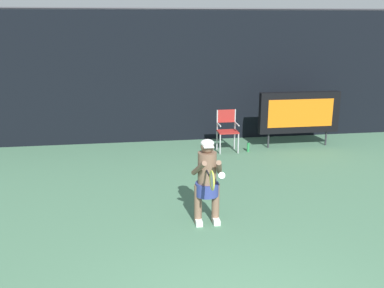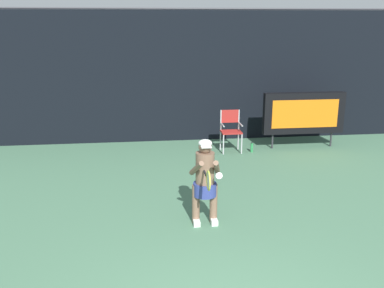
% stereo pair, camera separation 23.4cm
% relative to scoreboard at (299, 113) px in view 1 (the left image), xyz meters
% --- Properties ---
extents(backdrop_screen, '(18.00, 0.12, 3.66)m').
position_rel_scoreboard_xyz_m(backdrop_screen, '(-3.47, 1.18, 0.86)').
color(backdrop_screen, black).
rests_on(backdrop_screen, ground).
extents(scoreboard, '(2.20, 0.21, 1.50)m').
position_rel_scoreboard_xyz_m(scoreboard, '(0.00, 0.00, 0.00)').
color(scoreboard, black).
rests_on(scoreboard, ground).
extents(umpire_chair, '(0.52, 0.44, 1.08)m').
position_rel_scoreboard_xyz_m(umpire_chair, '(-2.00, -0.10, -0.33)').
color(umpire_chair, '#B7B7BC').
rests_on(umpire_chair, ground).
extents(water_bottle, '(0.07, 0.07, 0.27)m').
position_rel_scoreboard_xyz_m(water_bottle, '(-1.46, -0.27, -0.82)').
color(water_bottle, '#2D8B4A').
rests_on(water_bottle, ground).
extents(tennis_player, '(0.53, 0.60, 1.46)m').
position_rel_scoreboard_xyz_m(tennis_player, '(-3.30, -4.19, -0.15)').
color(tennis_player, white).
rests_on(tennis_player, ground).
extents(tennis_racket, '(0.03, 0.60, 0.31)m').
position_rel_scoreboard_xyz_m(tennis_racket, '(-3.34, -4.78, 0.05)').
color(tennis_racket, black).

